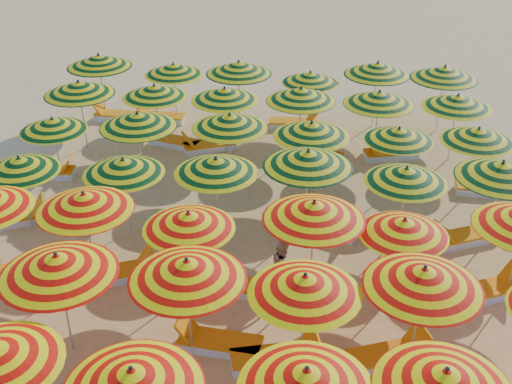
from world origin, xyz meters
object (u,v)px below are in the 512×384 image
umbrella_8 (132,380)px  lounger_10 (385,356)px  lounger_18 (47,172)px  lounger_22 (317,154)px  umbrella_16 (424,278)px  lounger_21 (208,146)px  umbrella_15 (305,285)px  umbrella_30 (53,125)px  umbrella_47 (444,73)px  umbrella_14 (187,270)px  umbrella_29 (502,170)px  lounger_9 (276,357)px  lounger_11 (23,271)px  lounger_23 (389,154)px  umbrella_34 (399,134)px  umbrella_9 (306,379)px  umbrella_32 (230,121)px  umbrella_33 (312,129)px  lounger_24 (117,116)px  lounger_12 (119,273)px  umbrella_22 (404,227)px  umbrella_27 (308,159)px  umbrella_13 (57,265)px  umbrella_46 (377,69)px  umbrella_25 (123,166)px  umbrella_10 (445,380)px  lounger_19 (488,189)px  umbrella_31 (138,120)px  umbrella_36 (79,88)px  lounger_26 (294,123)px  lounger_16 (328,227)px  umbrella_42 (99,61)px  umbrella_45 (310,77)px  lounger_15 (15,219)px  umbrella_24 (20,165)px  umbrella_20 (189,221)px  umbrella_41 (457,101)px  lounger_14 (486,291)px  lounger_13 (216,280)px  umbrella_21 (314,211)px  umbrella_26 (216,166)px  beachgoer_b (283,266)px  umbrella_37 (155,91)px  lounger_17 (465,237)px  umbrella_19 (84,202)px  umbrella_43 (174,69)px

umbrella_8 → lounger_10: umbrella_8 is taller
lounger_18 → lounger_22: same height
umbrella_16 → lounger_21: umbrella_16 is taller
umbrella_8 → umbrella_15: size_ratio=1.23×
umbrella_30 → umbrella_47: bearing=20.6°
umbrella_14 → umbrella_29: size_ratio=0.85×
umbrella_14 → lounger_9: size_ratio=1.32×
lounger_11 → lounger_23: size_ratio=1.01×
umbrella_14 → umbrella_34: (4.79, 7.04, -0.29)m
lounger_21 → umbrella_9: bearing=83.8°
umbrella_32 → lounger_21: 3.10m
umbrella_30 → lounger_9: umbrella_30 is taller
umbrella_33 → lounger_24: 8.67m
lounger_10 → lounger_12: same height
lounger_10 → umbrella_22: bearing=58.8°
umbrella_27 → umbrella_33: umbrella_27 is taller
umbrella_13 → umbrella_46: 13.73m
umbrella_25 → umbrella_10: bearing=-45.4°
umbrella_29 → lounger_19: size_ratio=1.59×
umbrella_31 → umbrella_9: bearing=-63.0°
umbrella_36 → lounger_26: 7.42m
umbrella_31 → umbrella_32: size_ratio=1.01×
umbrella_25 → lounger_10: 7.79m
lounger_12 → lounger_23: same height
lounger_10 → umbrella_29: bearing=36.4°
umbrella_29 → lounger_16: (-4.09, 0.14, -1.92)m
umbrella_42 → lounger_18: (-0.49, -4.67, -1.98)m
umbrella_45 → lounger_15: size_ratio=1.27×
umbrella_15 → umbrella_24: size_ratio=0.89×
umbrella_20 → umbrella_31: bearing=114.7°
umbrella_24 → umbrella_29: 11.95m
umbrella_46 → umbrella_41: bearing=-48.8°
lounger_14 → lounger_26: 10.22m
lounger_9 → lounger_13: size_ratio=1.00×
lounger_26 → umbrella_42: bearing=175.0°
umbrella_21 → umbrella_26: size_ratio=1.31×
beachgoer_b → umbrella_29: bearing=-71.8°
umbrella_37 → umbrella_41: umbrella_41 is taller
umbrella_21 → umbrella_46: bearing=76.8°
umbrella_47 → umbrella_21: bearing=-115.7°
umbrella_9 → lounger_17: 8.29m
umbrella_19 → beachgoer_b: (4.45, -0.18, -1.40)m
umbrella_41 → lounger_23: (-1.88, -0.02, -1.84)m
umbrella_10 → lounger_19: bearing=71.3°
lounger_24 → lounger_23: bearing=170.9°
umbrella_45 → lounger_17: bearing=-60.3°
lounger_12 → umbrella_33: bearing=23.0°
umbrella_45 → lounger_18: (-7.92, -4.32, -1.68)m
umbrella_22 → umbrella_43: bearing=125.4°
umbrella_16 → umbrella_19: umbrella_16 is taller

